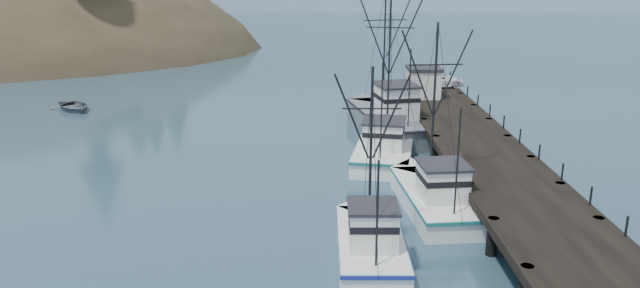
# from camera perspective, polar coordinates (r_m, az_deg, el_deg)

# --- Properties ---
(ground) EXTENTS (400.00, 400.00, 0.00)m
(ground) POSITION_cam_1_polar(r_m,az_deg,el_deg) (30.85, -5.34, -10.99)
(ground) COLOR #29475B
(ground) RESTS_ON ground
(pier) EXTENTS (6.00, 44.00, 2.00)m
(pier) POSITION_cam_1_polar(r_m,az_deg,el_deg) (46.49, 13.69, 0.39)
(pier) COLOR black
(pier) RESTS_ON ground
(distant_ridge) EXTENTS (360.00, 40.00, 26.00)m
(distant_ridge) POSITION_cam_1_polar(r_m,az_deg,el_deg) (197.93, 1.56, 12.34)
(distant_ridge) COLOR #9EB2C6
(distant_ridge) RESTS_ON ground
(distant_ridge_far) EXTENTS (180.00, 25.00, 18.00)m
(distant_ridge_far) POSITION_cam_1_polar(r_m,az_deg,el_deg) (216.96, -12.23, 12.35)
(distant_ridge_far) COLOR silver
(distant_ridge_far) RESTS_ON ground
(moored_sailboats) EXTENTS (18.27, 8.88, 6.35)m
(moored_sailboats) POSITION_cam_1_polar(r_m,az_deg,el_deg) (97.11, -20.27, 7.25)
(moored_sailboats) COLOR white
(moored_sailboats) RESTS_ON ground
(trawler_near) EXTENTS (4.39, 11.04, 11.18)m
(trawler_near) POSITION_cam_1_polar(r_m,az_deg,el_deg) (37.64, 10.38, -4.62)
(trawler_near) COLOR white
(trawler_near) RESTS_ON ground
(trawler_mid) EXTENTS (3.35, 9.56, 9.75)m
(trawler_mid) POSITION_cam_1_polar(r_m,az_deg,el_deg) (31.32, 4.60, -8.86)
(trawler_mid) COLOR white
(trawler_mid) RESTS_ON ground
(trawler_far) EXTENTS (5.99, 12.55, 12.58)m
(trawler_far) POSITION_cam_1_polar(r_m,az_deg,el_deg) (46.87, 5.99, -0.20)
(trawler_far) COLOR white
(trawler_far) RESTS_ON ground
(work_vessel) EXTENTS (6.62, 14.48, 12.23)m
(work_vessel) POSITION_cam_1_polar(r_m,az_deg,el_deg) (53.49, 6.18, 2.35)
(work_vessel) COLOR slate
(work_vessel) RESTS_ON ground
(pier_shed) EXTENTS (3.00, 3.20, 2.80)m
(pier_shed) POSITION_cam_1_polar(r_m,az_deg,el_deg) (58.53, 9.43, 5.64)
(pier_shed) COLOR silver
(pier_shed) RESTS_ON pier
(pickup_truck) EXTENTS (5.22, 2.85, 1.39)m
(pickup_truck) POSITION_cam_1_polar(r_m,az_deg,el_deg) (63.61, 10.87, 5.76)
(pickup_truck) COLOR white
(pickup_truck) RESTS_ON pier
(motorboat) EXTENTS (6.09, 6.31, 1.07)m
(motorboat) POSITION_cam_1_polar(r_m,az_deg,el_deg) (66.16, -21.58, 2.91)
(motorboat) COLOR #585B61
(motorboat) RESTS_ON ground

